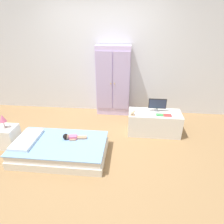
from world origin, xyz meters
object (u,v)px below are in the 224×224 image
at_px(book_green, 160,115).
at_px(book_red, 167,115).
at_px(doll, 70,137).
at_px(nightstand, 8,137).
at_px(wardrobe, 113,82).
at_px(table_lamp, 3,119).
at_px(rocking_horse_toy, 133,113).
at_px(bed, 60,149).
at_px(tv_monitor, 157,104).
at_px(tv_stand, 154,123).

height_order(book_green, book_red, book_green).
bearing_deg(book_green, doll, -157.14).
bearing_deg(book_red, book_green, 180.00).
height_order(nightstand, wardrobe, wardrobe).
bearing_deg(table_lamp, doll, -2.62).
height_order(rocking_horse_toy, book_green, rocking_horse_toy).
bearing_deg(bed, nightstand, 170.16).
bearing_deg(doll, tv_monitor, 28.73).
xyz_separation_m(bed, nightstand, (-1.01, 0.17, 0.06)).
relative_size(wardrobe, tv_stand, 1.56).
distance_m(bed, tv_monitor, 1.93).
bearing_deg(doll, book_red, 21.11).
bearing_deg(table_lamp, bed, -9.84).
bearing_deg(book_red, wardrobe, 140.56).
xyz_separation_m(doll, nightstand, (-1.15, 0.05, -0.11)).
distance_m(nightstand, wardrobe, 2.35).
distance_m(wardrobe, tv_monitor, 1.18).
height_order(bed, tv_monitor, tv_monitor).
height_order(doll, wardrobe, wardrobe).
distance_m(tv_stand, book_green, 0.26).
height_order(doll, table_lamp, table_lamp).
xyz_separation_m(tv_monitor, book_red, (0.18, -0.17, -0.14)).
xyz_separation_m(nightstand, tv_monitor, (2.64, 0.76, 0.40)).
bearing_deg(bed, wardrobe, 66.62).
bearing_deg(book_red, rocking_horse_toy, -175.60).
bearing_deg(rocking_horse_toy, wardrobe, 115.73).
bearing_deg(bed, book_red, 22.89).
xyz_separation_m(nightstand, book_green, (2.67, 0.59, 0.26)).
relative_size(doll, table_lamp, 1.59).
xyz_separation_m(wardrobe, tv_monitor, (0.91, -0.72, -0.19)).
bearing_deg(book_red, table_lamp, -168.20).
height_order(tv_stand, book_green, book_green).
distance_m(wardrobe, rocking_horse_toy, 1.09).
bearing_deg(table_lamp, tv_monitor, 16.07).
distance_m(doll, tv_monitor, 1.72).
height_order(bed, nightstand, nightstand).
distance_m(table_lamp, wardrobe, 2.29).
relative_size(bed, table_lamp, 6.07).
relative_size(table_lamp, book_red, 1.65).
xyz_separation_m(tv_stand, tv_monitor, (0.04, 0.07, 0.37)).
xyz_separation_m(wardrobe, book_green, (0.95, -0.90, -0.33)).
bearing_deg(tv_stand, book_green, -52.70).
bearing_deg(book_green, wardrobe, 136.67).
bearing_deg(tv_monitor, rocking_horse_toy, -154.23).
xyz_separation_m(bed, rocking_horse_toy, (1.17, 0.71, 0.36)).
xyz_separation_m(nightstand, tv_stand, (2.60, 0.69, 0.03)).
xyz_separation_m(doll, rocking_horse_toy, (1.03, 0.59, 0.19)).
xyz_separation_m(bed, book_green, (1.67, 0.76, 0.33)).
distance_m(wardrobe, tv_stand, 1.31).
height_order(bed, tv_stand, tv_stand).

